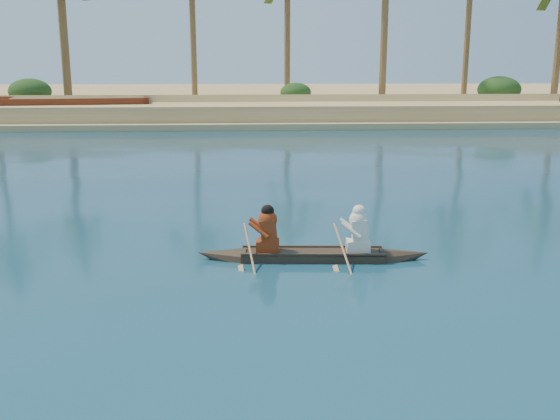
{
  "coord_description": "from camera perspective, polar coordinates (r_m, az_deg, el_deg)",
  "views": [
    {
      "loc": [
        0.88,
        -13.68,
        3.56
      ],
      "look_at": [
        1.7,
        -1.01,
        0.64
      ],
      "focal_mm": 40.0,
      "sensor_mm": 36.0,
      "label": 1
    }
  ],
  "objects": [
    {
      "name": "palm_grove",
      "position": [
        48.89,
        -4.98,
        18.12
      ],
      "size": [
        110.0,
        14.0,
        16.0
      ],
      "primitive_type": null,
      "color": "#32581F",
      "rests_on": "ground"
    },
    {
      "name": "sandy_embankment",
      "position": [
        60.65,
        -4.62,
        10.05
      ],
      "size": [
        150.0,
        51.0,
        1.5
      ],
      "color": "#DFBE7E",
      "rests_on": "ground"
    },
    {
      "name": "ground",
      "position": [
        14.17,
        -7.17,
        -1.71
      ],
      "size": [
        160.0,
        160.0,
        0.0
      ],
      "primitive_type": "plane",
      "color": "#0B2647",
      "rests_on": "ground"
    },
    {
      "name": "barge_mid",
      "position": [
        42.45,
        -20.01,
        8.31
      ],
      "size": [
        12.37,
        5.6,
        1.99
      ],
      "rotation": [
        0.0,
        0.0,
        0.14
      ],
      "color": "maroon",
      "rests_on": "ground"
    },
    {
      "name": "shrub_cluster",
      "position": [
        45.25,
        -4.9,
        9.92
      ],
      "size": [
        100.0,
        6.0,
        2.4
      ],
      "primitive_type": null,
      "color": "#1C3F17",
      "rests_on": "ground"
    },
    {
      "name": "canoe",
      "position": [
        11.81,
        3.02,
        -3.43
      ],
      "size": [
        4.43,
        0.9,
        1.21
      ],
      "rotation": [
        0.0,
        0.0,
        -0.07
      ],
      "color": "#342B1C",
      "rests_on": "ground"
    }
  ]
}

